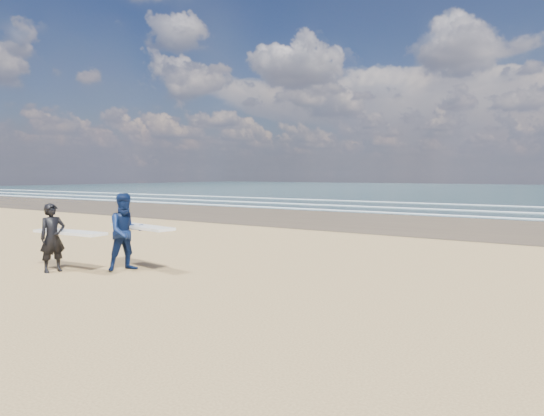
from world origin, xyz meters
The scene contains 2 objects.
surfer_near centered at (0.72, 0.47, 0.89)m, with size 2.23×1.05×1.74m.
surfer_far centered at (2.09, 1.60, 1.00)m, with size 2.25×1.36×1.98m.
Camera 1 is at (11.99, -6.68, 2.47)m, focal length 32.00 mm.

